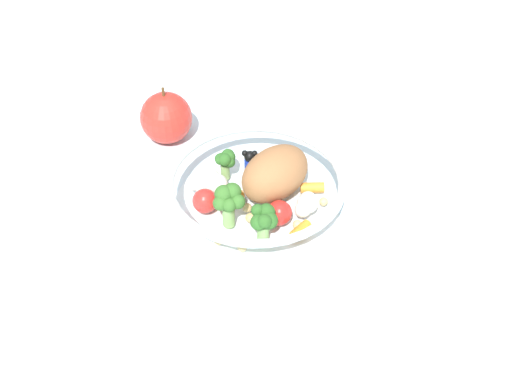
% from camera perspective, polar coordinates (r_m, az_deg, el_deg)
% --- Properties ---
extents(ground_plane, '(2.40, 2.40, 0.00)m').
position_cam_1_polar(ground_plane, '(0.75, -0.06, -2.52)').
color(ground_plane, silver).
extents(food_container, '(0.21, 0.21, 0.07)m').
position_cam_1_polar(food_container, '(0.74, 0.22, 0.35)').
color(food_container, white).
rests_on(food_container, ground_plane).
extents(loose_apple, '(0.07, 0.07, 0.08)m').
position_cam_1_polar(loose_apple, '(0.85, -8.17, 6.70)').
color(loose_apple, red).
rests_on(loose_apple, ground_plane).
extents(folded_napkin, '(0.13, 0.15, 0.01)m').
position_cam_1_polar(folded_napkin, '(0.69, 13.50, -8.57)').
color(folded_napkin, white).
rests_on(folded_napkin, ground_plane).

